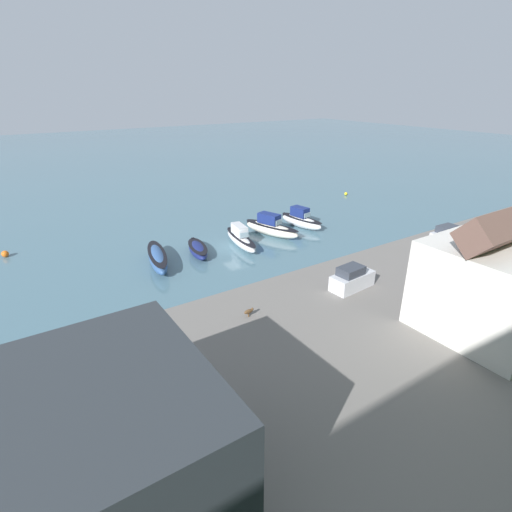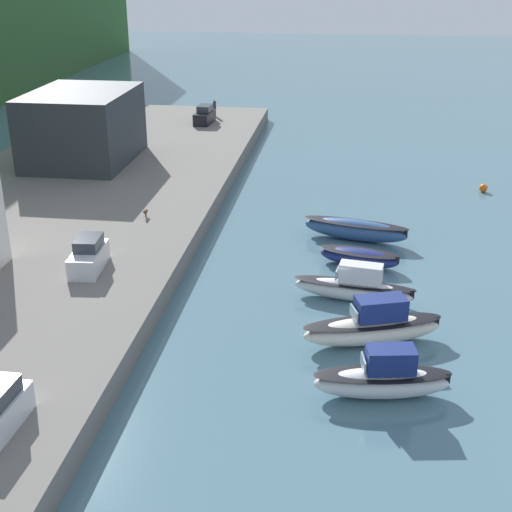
% 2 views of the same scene
% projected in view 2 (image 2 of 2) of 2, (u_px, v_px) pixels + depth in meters
% --- Properties ---
extents(ground_plane, '(320.00, 320.00, 0.00)m').
position_uv_depth(ground_plane, '(356.00, 296.00, 47.68)').
color(ground_plane, slate).
extents(quay_promenade, '(104.76, 25.41, 1.58)m').
position_uv_depth(quay_promenade, '(3.00, 265.00, 50.43)').
color(quay_promenade, slate).
rests_on(quay_promenade, ground_plane).
extents(yacht_club_building, '(12.42, 9.38, 7.00)m').
position_uv_depth(yacht_club_building, '(83.00, 127.00, 70.91)').
color(yacht_club_building, '#2D3338').
rests_on(yacht_club_building, quay_promenade).
extents(moored_boat_0, '(3.02, 7.41, 2.83)m').
position_uv_depth(moored_boat_0, '(383.00, 379.00, 36.59)').
color(moored_boat_0, white).
rests_on(moored_boat_0, ground_plane).
extents(moored_boat_1, '(4.55, 8.67, 2.90)m').
position_uv_depth(moored_boat_1, '(374.00, 326.00, 41.59)').
color(moored_boat_1, white).
rests_on(moored_boat_1, ground_plane).
extents(moored_boat_2, '(2.74, 8.24, 2.63)m').
position_uv_depth(moored_boat_2, '(355.00, 287.00, 46.70)').
color(moored_boat_2, silver).
rests_on(moored_boat_2, ground_plane).
extents(moored_boat_3, '(3.25, 6.22, 1.28)m').
position_uv_depth(moored_boat_3, '(359.00, 257.00, 51.96)').
color(moored_boat_3, navy).
rests_on(moored_boat_3, ground_plane).
extents(moored_boat_4, '(3.74, 8.69, 1.68)m').
position_uv_depth(moored_boat_4, '(356.00, 229.00, 56.49)').
color(moored_boat_4, '#33568E').
rests_on(moored_boat_4, ground_plane).
extents(parked_car_0, '(4.31, 2.07, 2.16)m').
position_uv_depth(parked_car_0, '(205.00, 116.00, 87.55)').
color(parked_car_0, black).
rests_on(parked_car_0, quay_promenade).
extents(parked_car_3, '(4.33, 2.12, 2.16)m').
position_uv_depth(parked_car_3, '(89.00, 256.00, 47.53)').
color(parked_car_3, silver).
rests_on(parked_car_3, quay_promenade).
extents(person_on_quay, '(0.40, 0.40, 2.14)m').
position_uv_depth(person_on_quay, '(215.00, 108.00, 91.16)').
color(person_on_quay, '#232838').
rests_on(person_on_quay, quay_promenade).
extents(dog_on_quay, '(0.87, 0.33, 0.68)m').
position_uv_depth(dog_on_quay, '(145.00, 212.00, 56.92)').
color(dog_on_quay, brown).
rests_on(dog_on_quay, quay_promenade).
extents(mooring_buoy_0, '(0.78, 0.78, 0.78)m').
position_uv_depth(mooring_buoy_0, '(483.00, 188.00, 67.90)').
color(mooring_buoy_0, orange).
rests_on(mooring_buoy_0, ground_plane).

